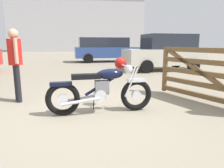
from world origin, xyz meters
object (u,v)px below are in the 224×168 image
at_px(bystander, 15,58).
at_px(white_estate_far, 165,52).
at_px(dark_sedan_left, 106,49).
at_px(vintage_motorcycle, 103,88).
at_px(timber_gate, 217,74).

xyz_separation_m(bystander, white_estate_far, (5.71, 4.94, -0.10)).
relative_size(dark_sedan_left, white_estate_far, 1.20).
distance_m(vintage_motorcycle, dark_sedan_left, 11.45).
relative_size(vintage_motorcycle, white_estate_far, 0.52).
bearing_deg(white_estate_far, dark_sedan_left, -70.55).
xyz_separation_m(vintage_motorcycle, white_estate_far, (3.83, 6.03, 0.43)).
bearing_deg(dark_sedan_left, bystander, -111.41).
bearing_deg(dark_sedan_left, white_estate_far, -69.70).
relative_size(bystander, white_estate_far, 0.42).
height_order(vintage_motorcycle, timber_gate, timber_gate).
relative_size(timber_gate, bystander, 1.44).
bearing_deg(white_estate_far, vintage_motorcycle, 53.83).
bearing_deg(timber_gate, vintage_motorcycle, 68.04).
distance_m(timber_gate, dark_sedan_left, 11.33).
relative_size(vintage_motorcycle, bystander, 1.25).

